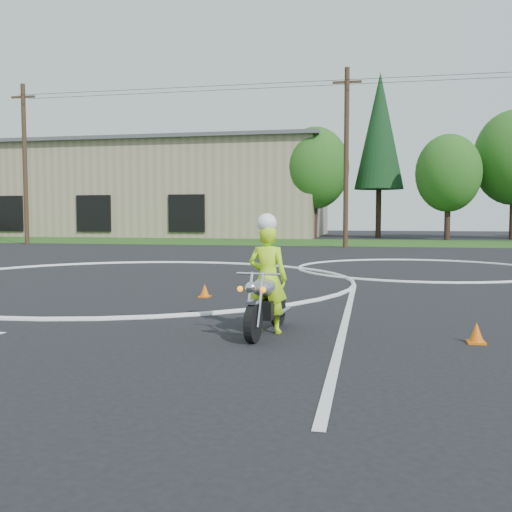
# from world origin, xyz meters

# --- Properties ---
(ground) EXTENTS (120.00, 120.00, 0.00)m
(ground) POSITION_xyz_m (0.00, 0.00, 0.00)
(ground) COLOR black
(ground) RESTS_ON ground
(grass_strip) EXTENTS (120.00, 10.00, 0.02)m
(grass_strip) POSITION_xyz_m (0.00, 27.00, 0.01)
(grass_strip) COLOR #1E4714
(grass_strip) RESTS_ON ground
(course_markings) EXTENTS (19.05, 19.05, 0.12)m
(course_markings) POSITION_xyz_m (2.17, 4.35, 0.01)
(course_markings) COLOR silver
(course_markings) RESTS_ON ground
(primary_motorcycle) EXTENTS (0.65, 1.86, 0.98)m
(primary_motorcycle) POSITION_xyz_m (4.88, -3.25, 0.47)
(primary_motorcycle) COLOR black
(primary_motorcycle) RESTS_ON ground
(rider_primary_grp) EXTENTS (0.64, 0.46, 1.81)m
(rider_primary_grp) POSITION_xyz_m (4.88, -3.11, 0.87)
(rider_primary_grp) COLOR #BEFF1A
(rider_primary_grp) RESTS_ON ground
(traffic_cones) EXTENTS (21.63, 14.77, 0.30)m
(traffic_cones) POSITION_xyz_m (3.50, 1.50, 0.14)
(traffic_cones) COLOR #E5600C
(traffic_cones) RESTS_ON ground
(warehouse) EXTENTS (41.00, 17.00, 8.30)m
(warehouse) POSITION_xyz_m (-18.00, 39.99, 4.16)
(warehouse) COLOR tan
(warehouse) RESTS_ON ground
(treeline) EXTENTS (38.20, 8.10, 14.52)m
(treeline) POSITION_xyz_m (14.78, 34.61, 6.62)
(treeline) COLOR #382619
(treeline) RESTS_ON ground
(utility_poles) EXTENTS (41.60, 1.12, 10.00)m
(utility_poles) POSITION_xyz_m (5.00, 21.00, 5.20)
(utility_poles) COLOR #473321
(utility_poles) RESTS_ON ground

